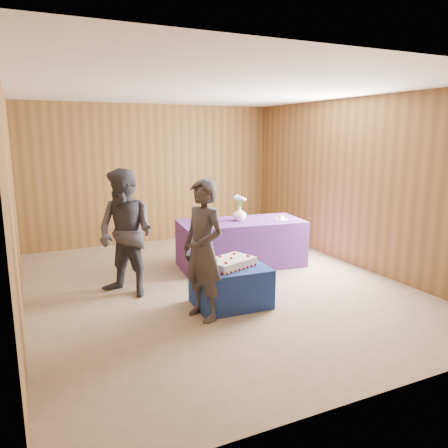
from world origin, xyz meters
TOP-DOWN VIEW (x-y plane):
  - ground at (0.00, 0.00)m, footprint 6.00×6.00m
  - room_shell at (0.00, 0.00)m, footprint 5.04×6.04m
  - cake_table at (-0.11, -0.73)m, footprint 0.93×0.74m
  - serving_table at (0.79, 0.73)m, footprint 2.09×1.13m
  - sheet_cake at (-0.11, -0.71)m, footprint 0.71×0.60m
  - vase at (0.77, 0.76)m, footprint 0.24×0.24m
  - flower_spray at (0.77, 0.76)m, footprint 0.22×0.22m
  - platter at (0.18, 0.84)m, footprint 0.52×0.52m
  - plate at (1.43, 0.54)m, footprint 0.24×0.24m
  - cake_slice at (1.43, 0.54)m, footprint 0.09×0.08m
  - knife at (1.49, 0.36)m, footprint 0.26×0.06m
  - guest_left at (-0.57, -0.94)m, footprint 0.56×0.69m
  - guest_right at (-1.20, 0.18)m, footprint 1.02×1.05m

SIDE VIEW (x-z plane):
  - ground at x=0.00m, z-range 0.00..0.00m
  - cake_table at x=-0.11m, z-range 0.00..0.50m
  - serving_table at x=0.79m, z-range 0.00..0.75m
  - sheet_cake at x=-0.11m, z-range 0.48..0.62m
  - knife at x=1.49m, z-range 0.75..0.75m
  - plate at x=1.43m, z-range 0.75..0.76m
  - platter at x=0.18m, z-range 0.75..0.77m
  - cake_slice at x=1.43m, z-range 0.75..0.84m
  - guest_left at x=-0.57m, z-range 0.00..1.64m
  - guest_right at x=-1.20m, z-range 0.00..1.70m
  - vase at x=0.77m, z-range 0.75..0.98m
  - flower_spray at x=0.77m, z-range 1.04..1.20m
  - room_shell at x=0.00m, z-range 0.44..3.16m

